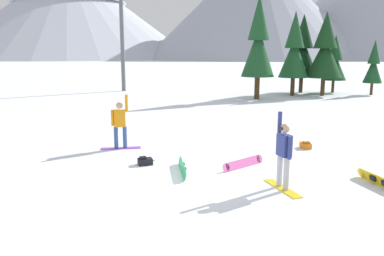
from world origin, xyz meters
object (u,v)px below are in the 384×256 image
snowboarder_midground (120,123)px  pine_tree_broad (325,50)px  loose_snowboard_far_spare (243,163)px  loose_snowboard_near_right (380,181)px  backpack_orange (306,145)px  loose_snowboard_near_left (183,168)px  snowboarder_foreground (284,154)px  pine_tree_twin (294,50)px  ski_lift_tower (121,17)px  backpack_black (145,161)px  pine_tree_short (374,65)px  pine_tree_leaning (335,61)px  pine_tree_young (303,50)px  pine_tree_tall (258,43)px

snowboarder_midground → pine_tree_broad: bearing=60.9°
snowboarder_midground → loose_snowboard_far_spare: snowboarder_midground is taller
loose_snowboard_near_right → backpack_orange: 4.24m
snowboarder_midground → backpack_orange: (6.78, 0.97, -0.83)m
loose_snowboard_near_left → snowboarder_foreground: bearing=-20.1°
pine_tree_broad → pine_tree_twin: 2.44m
ski_lift_tower → loose_snowboard_near_right: bearing=-58.6°
snowboarder_midground → backpack_black: (1.42, -1.93, -0.83)m
loose_snowboard_near_left → backpack_orange: bearing=41.0°
loose_snowboard_near_right → pine_tree_short: 24.58m
loose_snowboard_near_right → backpack_black: 6.79m
snowboarder_foreground → pine_tree_leaning: 26.42m
pine_tree_broad → backpack_black: bearing=-113.7°
loose_snowboard_near_left → pine_tree_leaning: (9.37, 24.51, 2.54)m
backpack_orange → loose_snowboard_near_left: bearing=-139.0°
ski_lift_tower → pine_tree_young: bearing=2.6°
backpack_black → pine_tree_twin: 22.29m
ski_lift_tower → pine_tree_twin: bearing=-7.3°
snowboarder_midground → pine_tree_twin: pine_tree_twin is taller
pine_tree_leaning → ski_lift_tower: (-18.60, -1.07, 3.85)m
snowboarder_midground → loose_snowboard_far_spare: (4.50, -1.76, -0.81)m
snowboarder_midground → pine_tree_tall: size_ratio=0.26×
snowboarder_midground → loose_snowboard_near_right: size_ratio=1.19×
loose_snowboard_far_spare → backpack_black: (-3.08, -0.17, -0.02)m
snowboarder_foreground → pine_tree_young: size_ratio=0.30×
snowboarder_midground → pine_tree_short: 25.34m
pine_tree_twin → snowboarder_midground: bearing=-113.6°
snowboarder_foreground → pine_tree_twin: bearing=83.0°
backpack_orange → pine_tree_young: pine_tree_young is taller
backpack_black → pine_tree_broad: size_ratio=0.08×
snowboarder_foreground → snowboarder_midground: size_ratio=1.00×
pine_tree_short → pine_tree_young: size_ratio=0.67×
backpack_orange → loose_snowboard_near_right: bearing=-71.7°
pine_tree_short → snowboarder_midground: bearing=-126.0°
loose_snowboard_near_right → pine_tree_leaning: (3.99, 25.01, 2.54)m
backpack_black → pine_tree_broad: (9.31, 21.18, 3.51)m
snowboarder_midground → ski_lift_tower: size_ratio=0.17×
backpack_black → pine_tree_twin: pine_tree_twin is taller
snowboarder_foreground → pine_tree_twin: pine_tree_twin is taller
loose_snowboard_near_left → pine_tree_leaning: 26.36m
pine_tree_leaning → pine_tree_young: (-2.78, -0.35, 0.95)m
backpack_black → pine_tree_twin: bearing=71.8°
pine_tree_short → ski_lift_tower: 21.77m
loose_snowboard_near_right → pine_tree_young: size_ratio=0.25×
snowboarder_foreground → backpack_black: (-4.11, 1.65, -0.83)m
backpack_orange → loose_snowboard_far_spare: bearing=-129.9°
backpack_orange → pine_tree_twin: pine_tree_twin is taller
loose_snowboard_near_right → pine_tree_tall: pine_tree_tall is taller
backpack_black → pine_tree_broad: pine_tree_broad is taller
pine_tree_twin → pine_tree_tall: 4.07m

